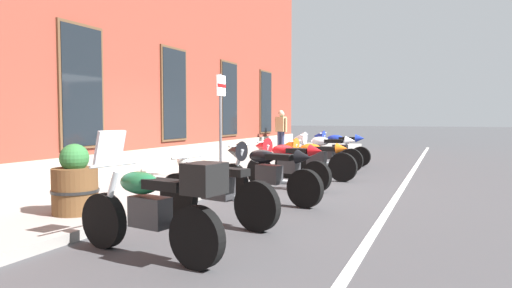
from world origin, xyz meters
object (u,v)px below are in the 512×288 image
at_px(pedestrian_striped_shirt, 282,129).
at_px(parking_sign, 221,111).
at_px(motorcycle_blue_sport, 336,147).
at_px(motorcycle_green_touring, 154,206).
at_px(motorcycle_white_sport, 321,150).
at_px(barrel_planter, 75,184).
at_px(motorcycle_black_naked, 214,190).
at_px(motorcycle_red_sport, 284,161).
at_px(pedestrian_tan_coat, 281,129).
at_px(motorcycle_black_sport, 263,170).
at_px(motorcycle_orange_sport, 312,157).

height_order(pedestrian_striped_shirt, parking_sign, parking_sign).
distance_m(motorcycle_blue_sport, parking_sign, 5.29).
bearing_deg(motorcycle_green_touring, motorcycle_blue_sport, 2.04).
bearing_deg(motorcycle_white_sport, barrel_planter, 167.58).
relative_size(motorcycle_black_naked, barrel_planter, 2.07).
bearing_deg(motorcycle_green_touring, barrel_planter, 64.11).
height_order(motorcycle_blue_sport, barrel_planter, barrel_planter).
xyz_separation_m(motorcycle_red_sport, parking_sign, (-0.06, 1.43, 1.05)).
bearing_deg(motorcycle_red_sport, pedestrian_tan_coat, 19.95).
bearing_deg(motorcycle_black_sport, pedestrian_striped_shirt, 17.62).
relative_size(motorcycle_red_sport, motorcycle_orange_sport, 0.97).
bearing_deg(parking_sign, motorcycle_orange_sport, -45.31).
relative_size(pedestrian_tan_coat, barrel_planter, 1.65).
distance_m(motorcycle_black_naked, motorcycle_white_sport, 6.68).
bearing_deg(motorcycle_black_naked, barrel_planter, 109.66).
xyz_separation_m(motorcycle_green_touring, motorcycle_black_naked, (1.64, 0.17, -0.08)).
xyz_separation_m(motorcycle_white_sport, pedestrian_tan_coat, (4.36, 2.70, 0.46)).
bearing_deg(motorcycle_blue_sport, barrel_planter, 169.51).
height_order(motorcycle_green_touring, motorcycle_blue_sport, motorcycle_green_touring).
xyz_separation_m(parking_sign, barrel_planter, (-4.00, 0.26, -1.07)).
xyz_separation_m(motorcycle_blue_sport, barrel_planter, (-9.00, 1.67, -0.04)).
bearing_deg(motorcycle_black_sport, parking_sign, 45.91).
xyz_separation_m(motorcycle_green_touring, motorcycle_white_sport, (8.32, 0.40, 0.02)).
bearing_deg(motorcycle_white_sport, motorcycle_black_sport, -177.17).
bearing_deg(motorcycle_red_sport, motorcycle_orange_sport, -6.55).
bearing_deg(motorcycle_green_touring, motorcycle_white_sport, 2.79).
bearing_deg(barrel_planter, motorcycle_orange_sport, -18.42).
distance_m(motorcycle_green_touring, motorcycle_black_sport, 3.43).
distance_m(motorcycle_black_naked, parking_sign, 3.87).
relative_size(motorcycle_white_sport, pedestrian_striped_shirt, 1.36).
bearing_deg(barrel_planter, motorcycle_black_sport, -37.24).
relative_size(motorcycle_green_touring, pedestrian_tan_coat, 1.21).
relative_size(motorcycle_green_touring, motorcycle_white_sport, 0.91).
height_order(motorcycle_orange_sport, motorcycle_white_sport, motorcycle_white_sport).
bearing_deg(motorcycle_red_sport, motorcycle_black_sport, -173.83).
height_order(motorcycle_green_touring, motorcycle_orange_sport, motorcycle_green_touring).
distance_m(motorcycle_red_sport, parking_sign, 1.77).
height_order(motorcycle_orange_sport, pedestrian_tan_coat, pedestrian_tan_coat).
relative_size(motorcycle_black_naked, motorcycle_orange_sport, 1.00).
relative_size(motorcycle_green_touring, motorcycle_black_sport, 0.93).
height_order(pedestrian_tan_coat, parking_sign, parking_sign).
height_order(motorcycle_green_touring, motorcycle_black_sport, motorcycle_green_touring).
bearing_deg(barrel_planter, motorcycle_blue_sport, -10.49).
bearing_deg(motorcycle_blue_sport, motorcycle_black_naked, -178.69).
xyz_separation_m(motorcycle_green_touring, barrel_planter, (0.98, 2.02, -0.02)).
distance_m(motorcycle_red_sport, motorcycle_blue_sport, 4.94).
relative_size(motorcycle_black_sport, motorcycle_red_sport, 1.07).
height_order(motorcycle_green_touring, parking_sign, parking_sign).
bearing_deg(motorcycle_orange_sport, motorcycle_blue_sport, 3.25).
bearing_deg(motorcycle_red_sport, motorcycle_blue_sport, 0.22).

